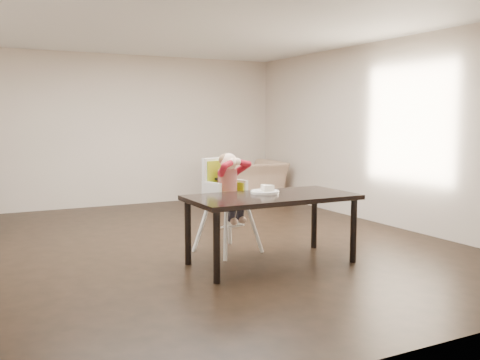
% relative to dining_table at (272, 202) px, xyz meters
% --- Properties ---
extents(ground, '(7.00, 7.00, 0.00)m').
position_rel_dining_table_xyz_m(ground, '(-0.40, 1.16, -0.67)').
color(ground, black).
rests_on(ground, ground).
extents(room_walls, '(6.02, 7.02, 2.71)m').
position_rel_dining_table_xyz_m(room_walls, '(-0.40, 1.16, 1.18)').
color(room_walls, beige).
rests_on(room_walls, ground).
extents(dining_table, '(1.80, 0.90, 0.75)m').
position_rel_dining_table_xyz_m(dining_table, '(0.00, 0.00, 0.00)').
color(dining_table, black).
rests_on(dining_table, ground).
extents(high_chair, '(0.60, 0.60, 1.17)m').
position_rel_dining_table_xyz_m(high_chair, '(-0.21, 0.69, 0.15)').
color(high_chair, white).
rests_on(high_chair, ground).
extents(plate, '(0.38, 0.38, 0.09)m').
position_rel_dining_table_xyz_m(plate, '(0.01, 0.15, 0.11)').
color(plate, white).
rests_on(plate, dining_table).
extents(armchair, '(1.20, 0.80, 1.03)m').
position_rel_dining_table_xyz_m(armchair, '(1.80, 3.89, -0.16)').
color(armchair, tan).
rests_on(armchair, ground).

